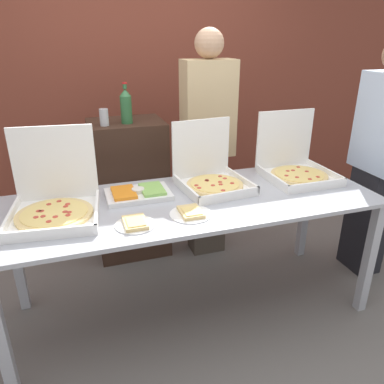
{
  "coord_description": "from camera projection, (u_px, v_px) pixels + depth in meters",
  "views": [
    {
      "loc": [
        -0.65,
        -2.0,
        1.77
      ],
      "look_at": [
        0.0,
        0.0,
        0.88
      ],
      "focal_mm": 35.0,
      "sensor_mm": 36.0,
      "label": 1
    }
  ],
  "objects": [
    {
      "name": "ground_plane",
      "position": [
        192.0,
        307.0,
        2.62
      ],
      "size": [
        16.0,
        16.0,
        0.0
      ],
      "primitive_type": "plane",
      "color": "slate"
    },
    {
      "name": "brick_wall_behind",
      "position": [
        137.0,
        76.0,
        3.57
      ],
      "size": [
        10.0,
        0.06,
        2.8
      ],
      "color": "brown",
      "rests_on": "ground_plane"
    },
    {
      "name": "buffet_table",
      "position": [
        192.0,
        213.0,
        2.34
      ],
      "size": [
        2.31,
        0.84,
        0.83
      ],
      "color": "#A8AAB2",
      "rests_on": "ground_plane"
    },
    {
      "name": "pizza_box_far_left",
      "position": [
        55.0,
        201.0,
        2.08
      ],
      "size": [
        0.52,
        0.53,
        0.46
      ],
      "rotation": [
        0.0,
        0.0,
        -0.11
      ],
      "color": "white",
      "rests_on": "buffet_table"
    },
    {
      "name": "pizza_box_far_right",
      "position": [
        211.0,
        176.0,
        2.47
      ],
      "size": [
        0.46,
        0.47,
        0.42
      ],
      "rotation": [
        0.0,
        0.0,
        0.09
      ],
      "color": "white",
      "rests_on": "buffet_table"
    },
    {
      "name": "pizza_box_near_left",
      "position": [
        295.0,
        166.0,
        2.64
      ],
      "size": [
        0.44,
        0.46,
        0.44
      ],
      "rotation": [
        0.0,
        0.0,
        -0.0
      ],
      "color": "white",
      "rests_on": "buffet_table"
    },
    {
      "name": "paper_plate_front_left",
      "position": [
        191.0,
        213.0,
        2.1
      ],
      "size": [
        0.24,
        0.24,
        0.03
      ],
      "color": "white",
      "rests_on": "buffet_table"
    },
    {
      "name": "paper_plate_front_center",
      "position": [
        135.0,
        223.0,
        1.99
      ],
      "size": [
        0.22,
        0.22,
        0.03
      ],
      "color": "white",
      "rests_on": "buffet_table"
    },
    {
      "name": "veggie_tray",
      "position": [
        138.0,
        193.0,
        2.33
      ],
      "size": [
        0.4,
        0.26,
        0.05
      ],
      "color": "white",
      "rests_on": "buffet_table"
    },
    {
      "name": "sideboard_podium",
      "position": [
        130.0,
        189.0,
        3.13
      ],
      "size": [
        0.58,
        0.47,
        1.14
      ],
      "color": "#382319",
      "rests_on": "ground_plane"
    },
    {
      "name": "soda_bottle",
      "position": [
        126.0,
        106.0,
        2.8
      ],
      "size": [
        0.09,
        0.09,
        0.3
      ],
      "color": "#2D6638",
      "rests_on": "sideboard_podium"
    },
    {
      "name": "soda_can_silver",
      "position": [
        104.0,
        117.0,
        2.75
      ],
      "size": [
        0.07,
        0.07,
        0.12
      ],
      "color": "silver",
      "rests_on": "sideboard_podium"
    },
    {
      "name": "person_guest_plaid",
      "position": [
        208.0,
        144.0,
        2.98
      ],
      "size": [
        0.4,
        0.22,
        1.81
      ],
      "rotation": [
        0.0,
        0.0,
        3.14
      ],
      "color": "#473D33",
      "rests_on": "ground_plane"
    },
    {
      "name": "person_guest_cap",
      "position": [
        379.0,
        159.0,
        2.73
      ],
      "size": [
        0.22,
        0.4,
        1.75
      ],
      "rotation": [
        0.0,
        0.0,
        1.57
      ],
      "color": "black",
      "rests_on": "ground_plane"
    }
  ]
}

